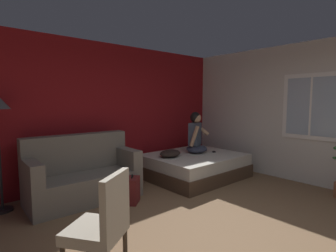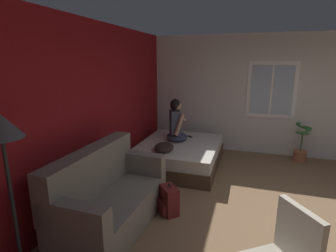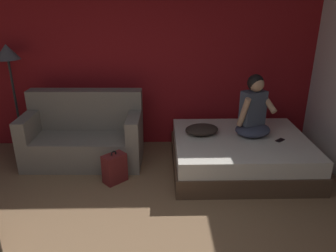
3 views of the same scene
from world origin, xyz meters
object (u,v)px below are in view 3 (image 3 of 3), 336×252
cell_phone (280,140)px  bed (240,153)px  couch (85,136)px  backpack (114,168)px  person_seated (254,111)px  throw_pillow (202,130)px  floor_lamp (9,63)px

cell_phone → bed: bearing=39.6°
couch → backpack: couch is taller
bed → person_seated: bearing=34.4°
couch → cell_phone: size_ratio=11.96×
person_seated → backpack: 2.08m
bed → throw_pillow: (-0.55, 0.15, 0.31)m
couch → backpack: 0.85m
backpack → floor_lamp: 2.23m
couch → cell_phone: 2.82m
bed → person_seated: 0.63m
bed → floor_lamp: size_ratio=1.13×
throw_pillow → couch: bearing=174.1°
bed → backpack: 1.79m
person_seated → backpack: bearing=-167.1°
bed → floor_lamp: (-3.35, 0.64, 1.19)m
person_seated → cell_phone: 0.54m
floor_lamp → person_seated: bearing=-8.5°
bed → couch: couch is taller
cell_phone → backpack: bearing=56.9°
bed → cell_phone: (0.51, -0.11, 0.25)m
couch → floor_lamp: (-1.08, 0.31, 1.04)m
bed → person_seated: person_seated is taller
couch → floor_lamp: bearing=163.7°
throw_pillow → cell_phone: 1.09m
cell_phone → floor_lamp: floor_lamp is taller
cell_phone → floor_lamp: bearing=40.4°
bed → couch: (-2.28, 0.33, 0.16)m
bed → floor_lamp: floor_lamp is taller
person_seated → floor_lamp: (-3.52, 0.52, 0.59)m
throw_pillow → floor_lamp: (-2.81, 0.49, 0.88)m
backpack → bed: bearing=10.5°
couch → person_seated: bearing=-4.9°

